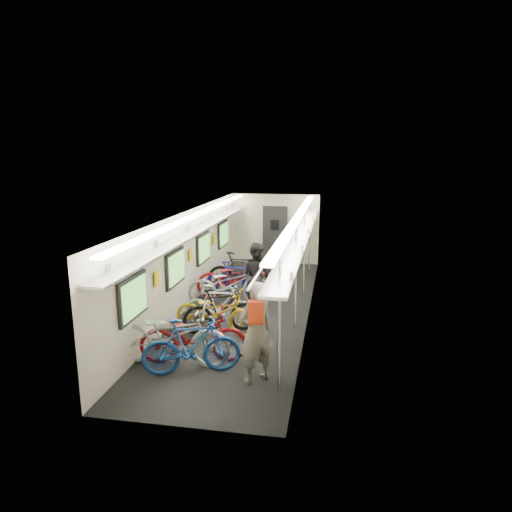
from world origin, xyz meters
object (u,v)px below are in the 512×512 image
at_px(bicycle_1, 191,346).
at_px(passenger_near, 256,332).
at_px(backpack, 256,312).
at_px(bicycle_0, 171,335).
at_px(passenger_mid, 256,275).

relative_size(bicycle_1, passenger_near, 0.98).
xyz_separation_m(passenger_near, backpack, (0.03, -0.15, 0.41)).
height_order(bicycle_0, passenger_near, passenger_near).
xyz_separation_m(passenger_mid, backpack, (0.67, -3.83, 0.45)).
xyz_separation_m(bicycle_1, backpack, (1.17, -0.20, 0.77)).
relative_size(bicycle_1, passenger_mid, 1.03).
bearing_deg(backpack, bicycle_1, 159.83).
xyz_separation_m(bicycle_1, passenger_mid, (0.50, 3.64, 0.31)).
distance_m(bicycle_1, passenger_near, 1.20).
distance_m(bicycle_0, backpack, 1.84).
relative_size(bicycle_0, bicycle_1, 1.29).
height_order(bicycle_1, backpack, backpack).
distance_m(bicycle_1, passenger_mid, 3.68).
height_order(bicycle_1, passenger_near, passenger_near).
bearing_deg(bicycle_1, bicycle_0, 40.07).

